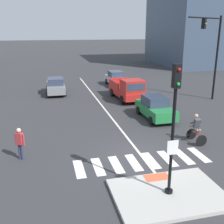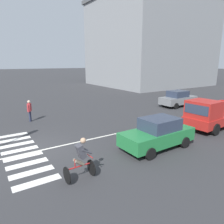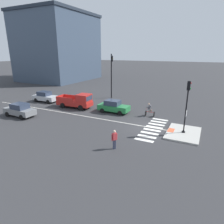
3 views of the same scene
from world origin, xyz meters
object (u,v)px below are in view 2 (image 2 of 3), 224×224
object	(u,v)px
pickup_truck_red_eastbound_far	(212,115)
cyclist	(81,158)
pedestrian_at_curb_left	(29,109)
car_green_eastbound_mid	(158,133)
car_grey_westbound_distant	(178,99)

from	to	relation	value
pickup_truck_red_eastbound_far	cyclist	bearing A→B (deg)	-84.77
cyclist	pedestrian_at_curb_left	distance (m)	9.64
car_green_eastbound_mid	pedestrian_at_curb_left	bearing A→B (deg)	-153.28
cyclist	pedestrian_at_curb_left	size ratio (longest dim) A/B	1.01
car_green_eastbound_mid	pickup_truck_red_eastbound_far	bearing A→B (deg)	93.88
car_green_eastbound_mid	pedestrian_at_curb_left	distance (m)	10.16
car_grey_westbound_distant	pickup_truck_red_eastbound_far	size ratio (longest dim) A/B	0.79
pickup_truck_red_eastbound_far	pedestrian_at_curb_left	distance (m)	13.33
car_grey_westbound_distant	pedestrian_at_curb_left	world-z (taller)	pedestrian_at_curb_left
car_grey_westbound_distant	pickup_truck_red_eastbound_far	distance (m)	7.52
cyclist	pedestrian_at_curb_left	xyz separation A→B (m)	(-9.64, 0.16, 0.11)
pickup_truck_red_eastbound_far	car_grey_westbound_distant	bearing A→B (deg)	146.57
car_grey_westbound_distant	cyclist	xyz separation A→B (m)	(7.21, -14.39, 0.06)
car_green_eastbound_mid	pedestrian_at_curb_left	world-z (taller)	pedestrian_at_curb_left
pickup_truck_red_eastbound_far	car_green_eastbound_mid	bearing A→B (deg)	-86.12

